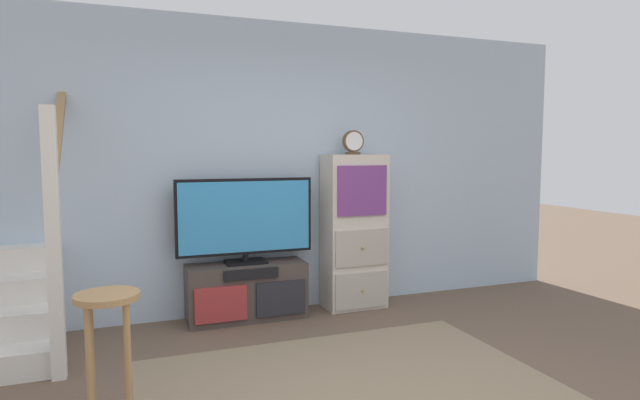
{
  "coord_description": "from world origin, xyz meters",
  "views": [
    {
      "loc": [
        -1.33,
        -2.39,
        1.51
      ],
      "look_at": [
        0.18,
        1.61,
        1.11
      ],
      "focal_mm": 29.72,
      "sensor_mm": 36.0,
      "label": 1
    }
  ],
  "objects": [
    {
      "name": "television",
      "position": [
        -0.3,
        2.22,
        0.91
      ],
      "size": [
        1.22,
        0.22,
        0.76
      ],
      "color": "black",
      "rests_on": "media_console"
    },
    {
      "name": "side_cabinet",
      "position": [
        0.76,
        2.2,
        0.74
      ],
      "size": [
        0.58,
        0.38,
        1.48
      ],
      "color": "beige",
      "rests_on": "ground_plane"
    },
    {
      "name": "area_rug",
      "position": [
        0.0,
        0.6,
        0.01
      ],
      "size": [
        2.6,
        1.8,
        0.01
      ],
      "primitive_type": "cube",
      "color": "#847056",
      "rests_on": "ground_plane"
    },
    {
      "name": "back_wall",
      "position": [
        0.0,
        2.46,
        1.35
      ],
      "size": [
        6.4,
        0.12,
        2.7
      ],
      "primitive_type": "cube",
      "color": "#A8BCD1",
      "rests_on": "ground_plane"
    },
    {
      "name": "desk_clock",
      "position": [
        0.74,
        2.19,
        1.59
      ],
      "size": [
        0.2,
        0.08,
        0.23
      ],
      "color": "#4C3823",
      "rests_on": "side_cabinet"
    },
    {
      "name": "media_console",
      "position": [
        -0.3,
        2.19,
        0.25
      ],
      "size": [
        1.06,
        0.38,
        0.51
      ],
      "color": "#423833",
      "rests_on": "ground_plane"
    },
    {
      "name": "bar_stool_near",
      "position": [
        -1.42,
        0.59,
        0.55
      ],
      "size": [
        0.34,
        0.34,
        0.75
      ],
      "color": "#A37A4C",
      "rests_on": "ground_plane"
    }
  ]
}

